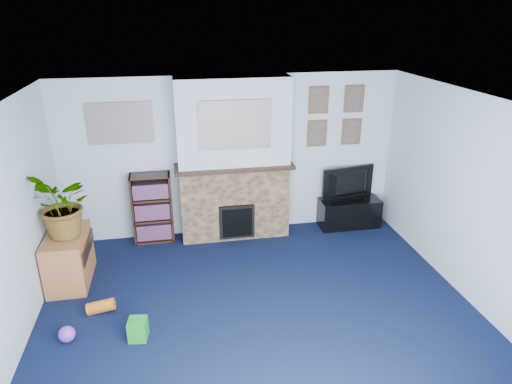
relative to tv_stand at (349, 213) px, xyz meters
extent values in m
cube|color=black|center=(-1.84, -2.03, -0.23)|extent=(5.00, 4.50, 0.01)
cube|color=white|center=(-1.84, -2.03, 2.17)|extent=(5.00, 4.50, 0.01)
cube|color=#AFC3D3|center=(-1.84, 0.22, 0.97)|extent=(5.00, 0.04, 2.40)
cube|color=#AFC3D3|center=(-1.84, -4.28, 0.97)|extent=(5.00, 0.04, 2.40)
cube|color=#AFC3D3|center=(-4.34, -2.03, 0.97)|extent=(0.04, 4.50, 2.40)
cube|color=#AFC3D3|center=(0.66, -2.03, 0.97)|extent=(0.04, 4.50, 2.40)
cube|color=brown|center=(-1.84, 0.02, 0.33)|extent=(1.60, 0.40, 1.10)
cube|color=brown|center=(-1.84, 0.02, 1.52)|extent=(1.60, 0.40, 1.30)
cube|color=brown|center=(-1.84, -0.01, 0.90)|extent=(1.72, 0.50, 0.05)
cube|color=brown|center=(-1.84, -0.19, 0.10)|extent=(0.52, 0.08, 0.52)
cube|color=brown|center=(-1.84, -0.23, 0.10)|extent=(0.44, 0.02, 0.44)
cube|color=gray|center=(-1.84, -0.19, 1.55)|extent=(1.00, 0.03, 0.68)
cube|color=gray|center=(-3.39, 0.21, 1.55)|extent=(0.90, 0.03, 0.58)
cube|color=brown|center=(-0.54, 0.20, 1.77)|extent=(0.30, 0.03, 0.40)
cube|color=brown|center=(0.01, 0.20, 1.77)|extent=(0.30, 0.03, 0.40)
cube|color=brown|center=(-0.54, 0.20, 1.27)|extent=(0.30, 0.03, 0.40)
cube|color=brown|center=(0.01, 0.20, 1.27)|extent=(0.30, 0.03, 0.40)
cube|color=black|center=(0.00, 0.00, 0.00)|extent=(0.95, 0.40, 0.45)
imported|color=black|center=(0.00, 0.02, 0.48)|extent=(0.89, 0.27, 0.51)
cube|color=black|center=(-3.05, 0.20, 0.30)|extent=(0.58, 0.02, 1.05)
cube|color=black|center=(-3.33, 0.07, 0.30)|extent=(0.03, 0.28, 1.05)
cube|color=black|center=(-2.78, 0.07, 0.30)|extent=(0.03, 0.28, 1.05)
cube|color=black|center=(-3.05, 0.07, -0.21)|extent=(0.56, 0.28, 0.03)
cube|color=black|center=(-3.05, 0.07, 0.12)|extent=(0.56, 0.28, 0.03)
cube|color=black|center=(-3.05, 0.07, 0.46)|extent=(0.56, 0.28, 0.03)
cube|color=black|center=(-3.05, 0.07, 0.81)|extent=(0.56, 0.28, 0.03)
cube|color=black|center=(-3.05, 0.06, -0.05)|extent=(0.50, 0.22, 0.24)
cube|color=black|center=(-3.05, 0.06, 0.28)|extent=(0.50, 0.22, 0.24)
cube|color=black|center=(-3.05, 0.06, 0.59)|extent=(0.50, 0.22, 0.22)
cube|color=#AB6436|center=(-4.08, -0.87, 0.12)|extent=(0.47, 0.85, 0.66)
imported|color=#26661E|center=(-4.03, -0.92, 0.85)|extent=(0.93, 0.97, 0.84)
cube|color=gold|center=(-1.91, -0.03, 1.00)|extent=(0.11, 0.06, 0.15)
cylinder|color=#B2BFC6|center=(-1.52, -0.03, 1.01)|extent=(0.05, 0.05, 0.17)
sphere|color=gray|center=(-2.36, -0.03, 0.99)|extent=(0.13, 0.13, 0.13)
cylinder|color=#198C26|center=(-1.13, -0.03, 0.99)|extent=(0.07, 0.07, 0.13)
cube|color=#198C26|center=(-4.14, -1.03, -0.08)|extent=(0.42, 0.36, 0.30)
sphere|color=purple|center=(-3.92, -2.07, -0.14)|extent=(0.17, 0.17, 0.17)
cube|color=#198C26|center=(-3.18, -2.16, -0.12)|extent=(0.21, 0.21, 0.23)
cylinder|color=orange|center=(-3.63, -1.62, -0.15)|extent=(0.32, 0.14, 0.19)
camera|label=1|loc=(-2.68, -6.23, 3.03)|focal=32.00mm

